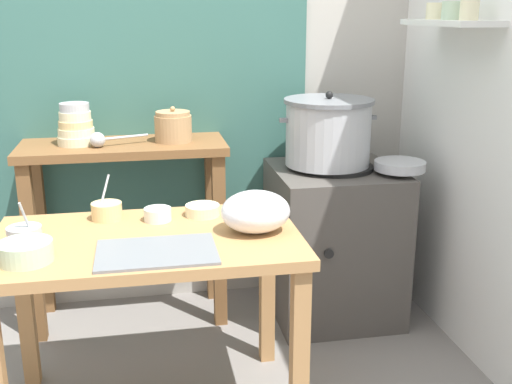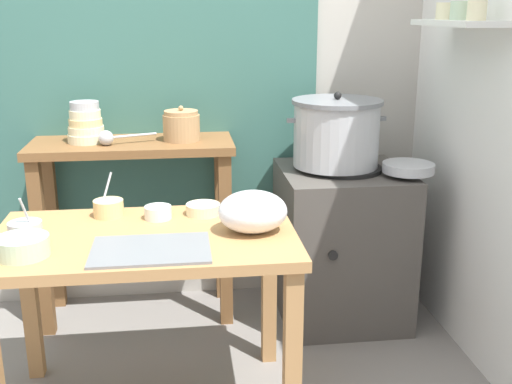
{
  "view_description": "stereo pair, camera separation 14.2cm",
  "coord_description": "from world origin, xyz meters",
  "px_view_note": "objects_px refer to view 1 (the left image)",
  "views": [
    {
      "loc": [
        -0.05,
        -2.1,
        1.5
      ],
      "look_at": [
        0.38,
        0.18,
        0.82
      ],
      "focal_mm": 43.57,
      "sensor_mm": 36.0,
      "label": 1
    },
    {
      "loc": [
        0.09,
        -2.12,
        1.5
      ],
      "look_at": [
        0.38,
        0.18,
        0.82
      ],
      "focal_mm": 43.57,
      "sensor_mm": 36.0,
      "label": 2
    }
  ],
  "objects_px": {
    "steamer_pot": "(328,132)",
    "prep_bowl_2": "(107,210)",
    "prep_bowl_4": "(24,233)",
    "prep_table": "(149,265)",
    "ladle": "(100,140)",
    "stove_block": "(333,242)",
    "serving_tray": "(157,252)",
    "prep_bowl_1": "(25,251)",
    "prep_bowl_0": "(202,210)",
    "plastic_bag": "(256,212)",
    "bowl_stack_enamel": "(76,126)",
    "clay_pot": "(173,127)",
    "wide_pan": "(400,166)",
    "back_shelf_table": "(126,188)",
    "prep_bowl_3": "(158,214)"
  },
  "relations": [
    {
      "from": "steamer_pot",
      "to": "prep_bowl_2",
      "type": "xyz_separation_m",
      "value": [
        -1.03,
        -0.46,
        -0.18
      ]
    },
    {
      "from": "steamer_pot",
      "to": "prep_bowl_4",
      "type": "bearing_deg",
      "value": -153.39
    },
    {
      "from": "prep_table",
      "to": "ladle",
      "type": "xyz_separation_m",
      "value": [
        -0.19,
        0.73,
        0.33
      ]
    },
    {
      "from": "stove_block",
      "to": "serving_tray",
      "type": "xyz_separation_m",
      "value": [
        -0.89,
        -0.84,
        0.34
      ]
    },
    {
      "from": "prep_bowl_1",
      "to": "prep_table",
      "type": "bearing_deg",
      "value": 22.49
    },
    {
      "from": "prep_table",
      "to": "prep_bowl_1",
      "type": "height_order",
      "value": "prep_bowl_1"
    },
    {
      "from": "serving_tray",
      "to": "prep_bowl_0",
      "type": "bearing_deg",
      "value": 62.6
    },
    {
      "from": "prep_table",
      "to": "prep_bowl_0",
      "type": "distance_m",
      "value": 0.33
    },
    {
      "from": "plastic_bag",
      "to": "bowl_stack_enamel",
      "type": "bearing_deg",
      "value": 129.68
    },
    {
      "from": "steamer_pot",
      "to": "clay_pot",
      "type": "distance_m",
      "value": 0.74
    },
    {
      "from": "ladle",
      "to": "wide_pan",
      "type": "xyz_separation_m",
      "value": [
        1.37,
        -0.21,
        -0.13
      ]
    },
    {
      "from": "back_shelf_table",
      "to": "clay_pot",
      "type": "relative_size",
      "value": 5.48
    },
    {
      "from": "stove_block",
      "to": "prep_bowl_3",
      "type": "distance_m",
      "value": 1.07
    },
    {
      "from": "bowl_stack_enamel",
      "to": "serving_tray",
      "type": "xyz_separation_m",
      "value": [
        0.32,
        -0.98,
        -0.26
      ]
    },
    {
      "from": "plastic_bag",
      "to": "prep_bowl_1",
      "type": "height_order",
      "value": "plastic_bag"
    },
    {
      "from": "bowl_stack_enamel",
      "to": "clay_pot",
      "type": "bearing_deg",
      "value": -1.75
    },
    {
      "from": "prep_table",
      "to": "prep_bowl_2",
      "type": "height_order",
      "value": "prep_bowl_2"
    },
    {
      "from": "prep_bowl_0",
      "to": "prep_bowl_4",
      "type": "relative_size",
      "value": 0.89
    },
    {
      "from": "wide_pan",
      "to": "prep_table",
      "type": "bearing_deg",
      "value": -156.34
    },
    {
      "from": "serving_tray",
      "to": "prep_bowl_0",
      "type": "xyz_separation_m",
      "value": [
        0.19,
        0.37,
        0.02
      ]
    },
    {
      "from": "wide_pan",
      "to": "prep_bowl_0",
      "type": "xyz_separation_m",
      "value": [
        -0.96,
        -0.32,
        -0.06
      ]
    },
    {
      "from": "bowl_stack_enamel",
      "to": "plastic_bag",
      "type": "distance_m",
      "value": 1.1
    },
    {
      "from": "plastic_bag",
      "to": "prep_bowl_0",
      "type": "relative_size",
      "value": 1.88
    },
    {
      "from": "bowl_stack_enamel",
      "to": "prep_bowl_3",
      "type": "bearing_deg",
      "value": -61.94
    },
    {
      "from": "steamer_pot",
      "to": "clay_pot",
      "type": "xyz_separation_m",
      "value": [
        -0.73,
        0.11,
        0.03
      ]
    },
    {
      "from": "stove_block",
      "to": "prep_bowl_1",
      "type": "xyz_separation_m",
      "value": [
        -1.31,
        -0.83,
        0.37
      ]
    },
    {
      "from": "serving_tray",
      "to": "prep_bowl_0",
      "type": "relative_size",
      "value": 2.95
    },
    {
      "from": "prep_bowl_0",
      "to": "prep_bowl_1",
      "type": "bearing_deg",
      "value": -149.23
    },
    {
      "from": "prep_bowl_4",
      "to": "bowl_stack_enamel",
      "type": "bearing_deg",
      "value": 80.71
    },
    {
      "from": "prep_bowl_1",
      "to": "prep_bowl_3",
      "type": "xyz_separation_m",
      "value": [
        0.43,
        0.33,
        -0.01
      ]
    },
    {
      "from": "prep_table",
      "to": "ladle",
      "type": "relative_size",
      "value": 4.18
    },
    {
      "from": "clay_pot",
      "to": "serving_tray",
      "type": "height_order",
      "value": "clay_pot"
    },
    {
      "from": "serving_tray",
      "to": "prep_bowl_2",
      "type": "relative_size",
      "value": 2.35
    },
    {
      "from": "prep_table",
      "to": "stove_block",
      "type": "xyz_separation_m",
      "value": [
        0.92,
        0.67,
        -0.23
      ]
    },
    {
      "from": "prep_table",
      "to": "prep_bowl_4",
      "type": "height_order",
      "value": "prep_bowl_4"
    },
    {
      "from": "stove_block",
      "to": "prep_bowl_0",
      "type": "relative_size",
      "value": 5.75
    },
    {
      "from": "steamer_pot",
      "to": "prep_bowl_4",
      "type": "height_order",
      "value": "steamer_pot"
    },
    {
      "from": "prep_bowl_1",
      "to": "bowl_stack_enamel",
      "type": "bearing_deg",
      "value": 84.58
    },
    {
      "from": "serving_tray",
      "to": "prep_bowl_0",
      "type": "distance_m",
      "value": 0.42
    },
    {
      "from": "clay_pot",
      "to": "serving_tray",
      "type": "distance_m",
      "value": 1.0
    },
    {
      "from": "prep_bowl_0",
      "to": "prep_bowl_3",
      "type": "xyz_separation_m",
      "value": [
        -0.18,
        -0.03,
        0.0
      ]
    },
    {
      "from": "clay_pot",
      "to": "serving_tray",
      "type": "bearing_deg",
      "value": -97.15
    },
    {
      "from": "serving_tray",
      "to": "bowl_stack_enamel",
      "type": "bearing_deg",
      "value": 108.35
    },
    {
      "from": "clay_pot",
      "to": "plastic_bag",
      "type": "relative_size",
      "value": 0.69
    },
    {
      "from": "back_shelf_table",
      "to": "bowl_stack_enamel",
      "type": "distance_m",
      "value": 0.37
    },
    {
      "from": "clay_pot",
      "to": "prep_bowl_1",
      "type": "height_order",
      "value": "clay_pot"
    },
    {
      "from": "wide_pan",
      "to": "prep_bowl_1",
      "type": "distance_m",
      "value": 1.71
    },
    {
      "from": "wide_pan",
      "to": "prep_bowl_1",
      "type": "xyz_separation_m",
      "value": [
        -1.57,
        -0.68,
        -0.05
      ]
    },
    {
      "from": "plastic_bag",
      "to": "wide_pan",
      "type": "distance_m",
      "value": 0.96
    },
    {
      "from": "steamer_pot",
      "to": "prep_bowl_3",
      "type": "distance_m",
      "value": 1.0
    }
  ]
}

